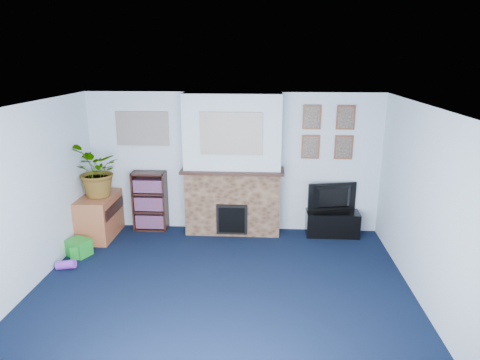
# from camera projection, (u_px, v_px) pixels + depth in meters

# --- Properties ---
(floor) EXTENTS (5.00, 4.50, 0.01)m
(floor) POSITION_uv_depth(u_px,v_px,m) (221.00, 294.00, 5.53)
(floor) COLOR black
(floor) RESTS_ON ground
(ceiling) EXTENTS (5.00, 4.50, 0.01)m
(ceiling) POSITION_uv_depth(u_px,v_px,m) (218.00, 108.00, 4.86)
(ceiling) COLOR white
(ceiling) RESTS_ON wall_back
(wall_back) EXTENTS (5.00, 0.04, 2.40)m
(wall_back) POSITION_uv_depth(u_px,v_px,m) (233.00, 163.00, 7.35)
(wall_back) COLOR silver
(wall_back) RESTS_ON ground
(wall_front) EXTENTS (5.00, 0.04, 2.40)m
(wall_front) POSITION_uv_depth(u_px,v_px,m) (185.00, 314.00, 3.04)
(wall_front) COLOR silver
(wall_front) RESTS_ON ground
(wall_left) EXTENTS (0.04, 4.50, 2.40)m
(wall_left) POSITION_uv_depth(u_px,v_px,m) (21.00, 203.00, 5.34)
(wall_left) COLOR silver
(wall_left) RESTS_ON ground
(wall_right) EXTENTS (0.04, 4.50, 2.40)m
(wall_right) POSITION_uv_depth(u_px,v_px,m) (430.00, 212.00, 5.04)
(wall_right) COLOR silver
(wall_right) RESTS_ON ground
(chimney_breast) EXTENTS (1.72, 0.50, 2.40)m
(chimney_breast) POSITION_uv_depth(u_px,v_px,m) (233.00, 167.00, 7.16)
(chimney_breast) COLOR brown
(chimney_breast) RESTS_ON ground
(collage_main) EXTENTS (1.00, 0.03, 0.68)m
(collage_main) POSITION_uv_depth(u_px,v_px,m) (231.00, 134.00, 6.79)
(collage_main) COLOR gray
(collage_main) RESTS_ON chimney_breast
(collage_left) EXTENTS (0.90, 0.03, 0.58)m
(collage_left) POSITION_uv_depth(u_px,v_px,m) (142.00, 129.00, 7.27)
(collage_left) COLOR gray
(collage_left) RESTS_ON wall_back
(portrait_tl) EXTENTS (0.30, 0.03, 0.40)m
(portrait_tl) POSITION_uv_depth(u_px,v_px,m) (312.00, 117.00, 7.03)
(portrait_tl) COLOR brown
(portrait_tl) RESTS_ON wall_back
(portrait_tr) EXTENTS (0.30, 0.03, 0.40)m
(portrait_tr) POSITION_uv_depth(u_px,v_px,m) (346.00, 117.00, 7.00)
(portrait_tr) COLOR brown
(portrait_tr) RESTS_ON wall_back
(portrait_bl) EXTENTS (0.30, 0.03, 0.40)m
(portrait_bl) POSITION_uv_depth(u_px,v_px,m) (310.00, 147.00, 7.17)
(portrait_bl) COLOR brown
(portrait_bl) RESTS_ON wall_back
(portrait_br) EXTENTS (0.30, 0.03, 0.40)m
(portrait_br) POSITION_uv_depth(u_px,v_px,m) (344.00, 147.00, 7.14)
(portrait_br) COLOR brown
(portrait_br) RESTS_ON wall_back
(tv_stand) EXTENTS (0.89, 0.37, 0.42)m
(tv_stand) POSITION_uv_depth(u_px,v_px,m) (332.00, 223.00, 7.31)
(tv_stand) COLOR black
(tv_stand) RESTS_ON ground
(television) EXTENTS (0.84, 0.28, 0.48)m
(television) POSITION_uv_depth(u_px,v_px,m) (334.00, 198.00, 7.21)
(television) COLOR black
(television) RESTS_ON tv_stand
(bookshelf) EXTENTS (0.58, 0.28, 1.05)m
(bookshelf) POSITION_uv_depth(u_px,v_px,m) (150.00, 202.00, 7.49)
(bookshelf) COLOR black
(bookshelf) RESTS_ON ground
(sideboard) EXTENTS (0.51, 0.93, 0.72)m
(sideboard) POSITION_uv_depth(u_px,v_px,m) (100.00, 217.00, 7.24)
(sideboard) COLOR #9A5231
(sideboard) RESTS_ON ground
(potted_plant) EXTENTS (0.88, 0.95, 0.89)m
(potted_plant) POSITION_uv_depth(u_px,v_px,m) (97.00, 171.00, 6.96)
(potted_plant) COLOR #26661E
(potted_plant) RESTS_ON sideboard
(mantel_clock) EXTENTS (0.10, 0.06, 0.14)m
(mantel_clock) POSITION_uv_depth(u_px,v_px,m) (230.00, 165.00, 7.11)
(mantel_clock) COLOR gold
(mantel_clock) RESTS_ON chimney_breast
(mantel_candle) EXTENTS (0.06, 0.06, 0.18)m
(mantel_candle) POSITION_uv_depth(u_px,v_px,m) (253.00, 165.00, 7.08)
(mantel_candle) COLOR #B2BFC6
(mantel_candle) RESTS_ON chimney_breast
(mantel_teddy) EXTENTS (0.15, 0.15, 0.15)m
(mantel_teddy) POSITION_uv_depth(u_px,v_px,m) (199.00, 165.00, 7.14)
(mantel_teddy) COLOR slate
(mantel_teddy) RESTS_ON chimney_breast
(mantel_can) EXTENTS (0.06, 0.06, 0.12)m
(mantel_can) POSITION_uv_depth(u_px,v_px,m) (277.00, 167.00, 7.06)
(mantel_can) COLOR #198C26
(mantel_can) RESTS_ON chimney_breast
(green_crate) EXTENTS (0.40, 0.37, 0.26)m
(green_crate) POSITION_uv_depth(u_px,v_px,m) (79.00, 247.00, 6.58)
(green_crate) COLOR #198C26
(green_crate) RESTS_ON ground
(toy_ball) EXTENTS (0.16, 0.16, 0.16)m
(toy_ball) POSITION_uv_depth(u_px,v_px,m) (88.00, 244.00, 6.79)
(toy_ball) COLOR orange
(toy_ball) RESTS_ON ground
(toy_block) EXTENTS (0.21, 0.21, 0.20)m
(toy_block) POSITION_uv_depth(u_px,v_px,m) (76.00, 251.00, 6.50)
(toy_block) COLOR #198C26
(toy_block) RESTS_ON ground
(toy_tube) EXTENTS (0.29, 0.13, 0.16)m
(toy_tube) POSITION_uv_depth(u_px,v_px,m) (66.00, 265.00, 6.16)
(toy_tube) COLOR purple
(toy_tube) RESTS_ON ground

